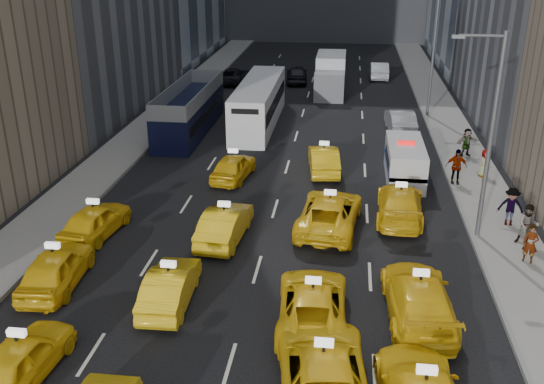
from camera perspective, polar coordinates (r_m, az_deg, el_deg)
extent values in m
cube|color=gray|center=(42.28, -12.22, 5.38)|extent=(3.00, 90.00, 0.15)
cube|color=gray|center=(40.64, 17.12, 4.18)|extent=(3.00, 90.00, 0.15)
cube|color=slate|center=(41.82, -10.33, 5.36)|extent=(0.15, 90.00, 0.18)
cube|color=slate|center=(40.40, 15.09, 4.32)|extent=(0.15, 90.00, 0.18)
cylinder|color=#595B60|center=(26.95, 19.87, 4.51)|extent=(0.20, 0.20, 9.00)
cylinder|color=#595B60|center=(25.84, 19.16, 13.72)|extent=(1.80, 0.12, 0.12)
cube|color=slate|center=(25.68, 17.12, 13.80)|extent=(0.50, 0.22, 0.12)
cylinder|color=#595B60|center=(46.14, 14.91, 12.24)|extent=(0.20, 0.20, 9.00)
imported|color=yellow|center=(20.24, -22.51, -14.26)|extent=(2.03, 4.26, 1.41)
imported|color=yellow|center=(18.28, 4.82, -16.46)|extent=(3.29, 5.89, 1.56)
imported|color=yellow|center=(24.56, -19.67, -6.78)|extent=(2.06, 4.54, 1.51)
imported|color=yellow|center=(22.47, -9.57, -8.73)|extent=(1.62, 4.27, 1.39)
imported|color=yellow|center=(21.22, 3.84, -10.45)|extent=(2.60, 5.22, 1.42)
imported|color=yellow|center=(21.93, 13.63, -9.66)|extent=(2.50, 5.56, 1.58)
imported|color=yellow|center=(28.07, -16.31, -2.62)|extent=(2.29, 4.46, 1.45)
imported|color=yellow|center=(26.69, -4.46, -3.02)|extent=(1.92, 4.62, 1.49)
imported|color=yellow|center=(27.77, 5.43, -1.93)|extent=(3.14, 5.81, 1.55)
imported|color=yellow|center=(29.23, 11.95, -1.08)|extent=(2.43, 5.32, 1.51)
imported|color=yellow|center=(33.46, -3.65, 2.40)|extent=(2.23, 4.35, 1.42)
imported|color=yellow|center=(34.58, 4.89, 3.09)|extent=(2.08, 4.62, 1.47)
cube|color=silver|center=(34.07, 12.40, 2.81)|extent=(2.50, 5.25, 2.03)
cylinder|color=black|center=(32.68, 11.10, 0.92)|extent=(0.28, 0.81, 0.81)
cylinder|color=black|center=(32.85, 13.94, 0.78)|extent=(0.28, 0.81, 0.81)
cylinder|color=black|center=(35.73, 10.81, 2.85)|extent=(0.28, 0.81, 0.81)
cylinder|color=black|center=(35.89, 13.42, 2.71)|extent=(0.28, 0.81, 0.81)
cube|color=navy|center=(34.11, 12.38, 2.60)|extent=(2.54, 5.26, 0.23)
cube|color=red|center=(33.72, 12.55, 4.55)|extent=(0.95, 0.43, 0.15)
cube|color=black|center=(42.06, -7.75, 7.74)|extent=(3.22, 11.02, 3.16)
cylinder|color=black|center=(38.47, -10.90, 4.51)|extent=(0.28, 1.10, 1.10)
cylinder|color=black|center=(37.87, -7.76, 4.42)|extent=(0.28, 1.10, 1.10)
cylinder|color=black|center=(46.83, -7.60, 7.98)|extent=(0.28, 1.10, 1.10)
cylinder|color=black|center=(46.34, -4.97, 7.93)|extent=(0.28, 1.10, 1.10)
cube|color=white|center=(43.44, -1.25, 8.34)|extent=(3.33, 11.94, 3.05)
cylinder|color=black|center=(39.15, -3.86, 5.19)|extent=(0.28, 1.10, 1.10)
cylinder|color=black|center=(38.81, -0.72, 5.08)|extent=(0.28, 1.10, 1.10)
cylinder|color=black|center=(48.63, -1.66, 8.72)|extent=(0.28, 1.10, 1.10)
cylinder|color=black|center=(48.35, 0.90, 8.64)|extent=(0.28, 1.10, 1.10)
cube|color=white|center=(52.81, 5.52, 10.93)|extent=(2.78, 7.19, 3.23)
cylinder|color=black|center=(50.51, 4.15, 9.20)|extent=(0.28, 1.10, 1.10)
cylinder|color=black|center=(50.45, 6.59, 9.09)|extent=(0.28, 1.10, 1.10)
cylinder|color=black|center=(55.65, 4.47, 10.45)|extent=(0.28, 1.10, 1.10)
cylinder|color=black|center=(55.59, 6.69, 10.35)|extent=(0.28, 1.10, 1.10)
imported|color=#95979C|center=(42.74, 11.98, 6.58)|extent=(2.00, 4.89, 1.58)
imported|color=black|center=(56.88, -3.64, 10.89)|extent=(2.74, 5.16, 1.38)
imported|color=gray|center=(60.73, 5.20, 11.64)|extent=(2.37, 5.18, 1.47)
imported|color=black|center=(56.96, 2.35, 11.04)|extent=(2.26, 4.81, 1.59)
imported|color=#B6B9BE|center=(59.63, 10.04, 11.23)|extent=(1.69, 4.73, 1.55)
imported|color=gray|center=(26.58, 23.16, -4.51)|extent=(0.70, 0.59, 1.63)
imported|color=gray|center=(28.03, 22.97, -2.86)|extent=(0.97, 0.69, 1.82)
imported|color=gray|center=(29.62, 21.57, -1.28)|extent=(1.24, 0.71, 1.81)
imported|color=gray|center=(33.71, 16.95, 2.31)|extent=(1.13, 0.52, 1.93)
imported|color=gray|center=(35.35, 19.35, 2.61)|extent=(0.85, 0.67, 1.54)
imported|color=gray|center=(38.41, 17.86, 4.49)|extent=(1.62, 1.07, 1.70)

